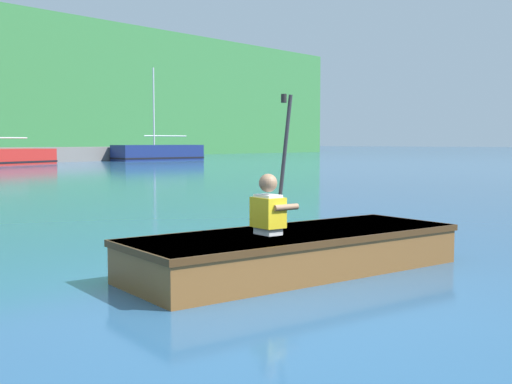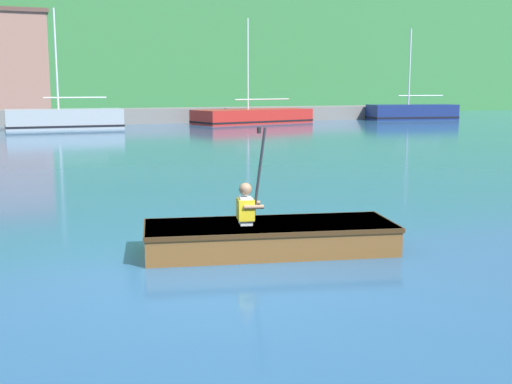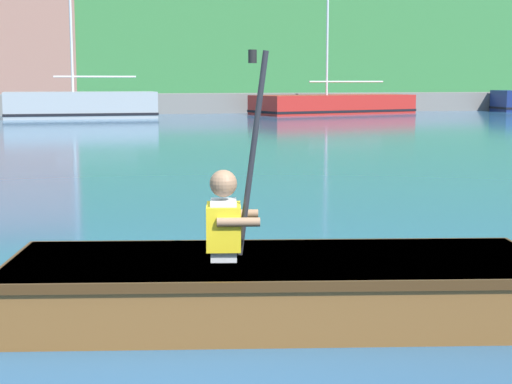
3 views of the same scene
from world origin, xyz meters
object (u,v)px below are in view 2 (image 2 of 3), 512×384
person_paddler (246,205)px  moored_boat_dock_east_inner (412,112)px  rowboat_foreground (273,235)px  moored_boat_dock_west_end (253,117)px  moored_boat_dock_center_far (65,119)px

person_paddler → moored_boat_dock_east_inner: bearing=51.3°
moored_boat_dock_east_inner → person_paddler: 37.28m
rowboat_foreground → person_paddler: bearing=167.2°
moored_boat_dock_west_end → rowboat_foreground: (-11.27, -29.25, -0.19)m
moored_boat_dock_east_inner → person_paddler: size_ratio=4.86×
moored_boat_dock_center_far → rowboat_foreground: moored_boat_dock_center_far is taller
moored_boat_dock_center_far → moored_boat_dock_east_inner: 23.06m
moored_boat_dock_west_end → rowboat_foreground: bearing=-111.1°
moored_boat_dock_west_end → moored_boat_dock_center_far: moored_boat_dock_west_end is taller
person_paddler → moored_boat_dock_center_far: bearing=89.4°
moored_boat_dock_west_end → moored_boat_dock_east_inner: size_ratio=1.27×
moored_boat_dock_west_end → moored_boat_dock_east_inner: moored_boat_dock_west_end is taller
moored_boat_dock_east_inner → rowboat_foreground: 37.12m
moored_boat_dock_east_inner → rowboat_foreground: size_ratio=1.77×
moored_boat_dock_center_far → person_paddler: (-0.29, -27.61, 0.14)m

